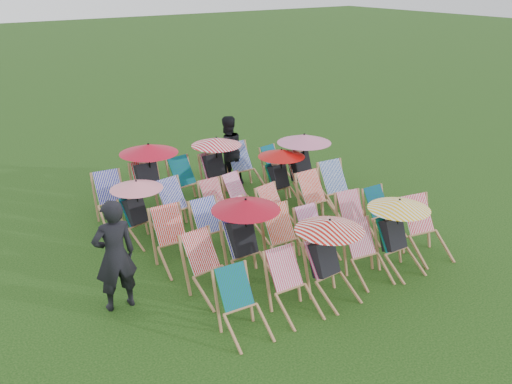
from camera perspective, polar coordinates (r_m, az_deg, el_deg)
ground at (r=11.01m, az=0.97°, el=-4.60°), size 100.00×100.00×0.00m
deckchair_0 at (r=8.12m, az=-1.30°, el=-11.29°), size 0.66×0.87×0.91m
deckchair_1 at (r=8.58m, az=3.80°, el=-9.29°), size 0.65×0.88×0.93m
deckchair_2 at (r=8.92m, az=7.47°, el=-6.60°), size 1.07×1.13×1.27m
deckchair_3 at (r=9.65m, az=11.13°, el=-6.00°), size 0.72×0.92×0.91m
deckchair_4 at (r=9.94m, az=14.11°, el=-4.12°), size 1.05×1.09×1.25m
deckchair_5 at (r=10.61m, az=16.69°, el=-3.60°), size 0.83×1.04×1.01m
deckchair_6 at (r=9.02m, az=-4.53°, el=-7.50°), size 0.73×0.95×0.97m
deckchair_7 at (r=9.39m, az=-0.90°, el=-4.62°), size 1.13×1.18×1.35m
deckchair_8 at (r=9.88m, az=3.16°, el=-4.66°), size 0.67×0.93×0.99m
deckchair_9 at (r=10.23m, az=6.12°, el=-4.20°), size 0.60×0.81×0.86m
deckchair_10 at (r=10.85m, az=10.09°, el=-2.74°), size 0.73×0.91×0.90m
deckchair_11 at (r=11.28m, az=12.73°, el=-2.06°), size 0.59×0.82×0.87m
deckchair_12 at (r=9.92m, az=-8.07°, el=-4.76°), size 0.71×0.95×0.99m
deckchair_13 at (r=10.26m, az=-4.23°, el=-3.77°), size 0.64×0.89×0.95m
deckchair_14 at (r=10.65m, az=-0.93°, el=-3.10°), size 0.65×0.82×0.82m
deckchair_15 at (r=11.01m, az=2.40°, el=-2.00°), size 0.74×0.93×0.91m
deckchair_16 at (r=11.54m, az=6.36°, el=-0.76°), size 0.66×0.92×0.99m
deckchair_17 at (r=12.09m, az=8.50°, el=0.29°), size 0.75×0.99×1.02m
deckchair_18 at (r=10.89m, az=-11.59°, el=-1.80°), size 0.98×1.07×1.17m
deckchair_19 at (r=11.24m, az=-7.64°, el=-1.50°), size 0.77×0.98×0.97m
deckchair_20 at (r=11.50m, az=-3.82°, el=-1.15°), size 0.56×0.78×0.84m
deckchair_21 at (r=11.91m, az=-1.44°, el=-0.33°), size 0.68×0.84×0.82m
deckchair_22 at (r=12.36m, az=2.68°, el=1.61°), size 1.02×1.07×1.21m
deckchair_23 at (r=12.73m, az=4.93°, el=2.70°), size 1.20×1.26×1.42m
deckchair_24 at (r=11.83m, az=-14.09°, el=-0.75°), size 0.74×0.96×0.98m
deckchair_25 at (r=12.10m, az=-10.55°, el=1.45°), size 1.22×1.29×1.45m
deckchair_26 at (r=12.50m, az=-6.68°, el=0.98°), size 0.77×0.98×0.97m
deckchair_27 at (r=12.80m, az=-3.88°, el=2.60°), size 1.12×1.17×1.33m
deckchair_28 at (r=13.26m, az=-1.04°, el=2.47°), size 0.70×0.96×1.03m
deckchair_29 at (r=13.72m, az=2.14°, el=2.69°), size 0.65×0.83×0.83m
person_left at (r=8.74m, az=-13.95°, el=-6.17°), size 0.67×0.46×1.77m
person_rear at (r=13.41m, az=-2.90°, el=4.13°), size 0.87×0.71×1.67m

